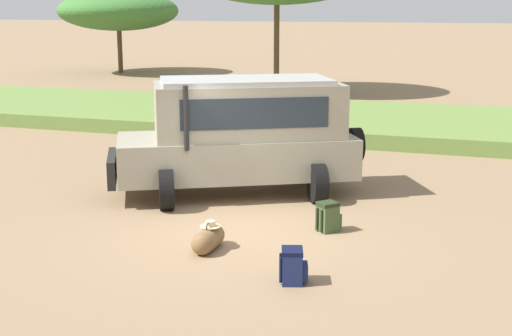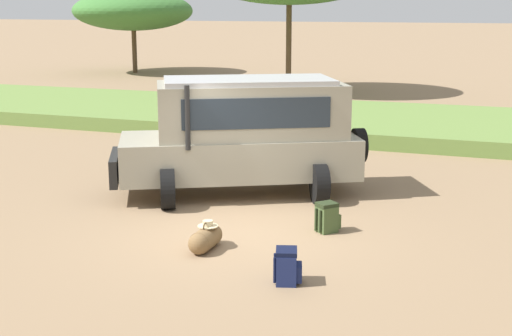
# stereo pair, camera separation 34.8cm
# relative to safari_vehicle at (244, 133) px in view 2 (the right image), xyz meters

# --- Properties ---
(ground_plane) EXTENTS (320.00, 320.00, 0.00)m
(ground_plane) POSITION_rel_safari_vehicle_xyz_m (0.84, -2.47, -1.29)
(ground_plane) COLOR #8C7051
(grass_bank) EXTENTS (120.00, 7.00, 0.44)m
(grass_bank) POSITION_rel_safari_vehicle_xyz_m (0.84, 8.96, -1.07)
(grass_bank) COLOR olive
(grass_bank) RESTS_ON ground_plane
(safari_vehicle) EXTENTS (5.33, 3.99, 2.44)m
(safari_vehicle) POSITION_rel_safari_vehicle_xyz_m (0.00, 0.00, 0.00)
(safari_vehicle) COLOR gray
(safari_vehicle) RESTS_ON ground_plane
(backpack_beside_front_wheel) EXTENTS (0.46, 0.45, 0.51)m
(backpack_beside_front_wheel) POSITION_rel_safari_vehicle_xyz_m (2.39, -4.47, -1.05)
(backpack_beside_front_wheel) COLOR navy
(backpack_beside_front_wheel) RESTS_ON ground_plane
(backpack_cluster_center) EXTENTS (0.46, 0.47, 0.53)m
(backpack_cluster_center) POSITION_rel_safari_vehicle_xyz_m (2.32, -1.96, -1.03)
(backpack_cluster_center) COLOR #42562D
(backpack_cluster_center) RESTS_ON ground_plane
(duffel_bag_low_black_case) EXTENTS (0.36, 0.87, 0.46)m
(duffel_bag_low_black_case) POSITION_rel_safari_vehicle_xyz_m (0.70, -3.56, -1.11)
(duffel_bag_low_black_case) COLOR brown
(duffel_bag_low_black_case) RESTS_ON ground_plane
(acacia_tree_far_left) EXTENTS (6.95, 6.97, 4.73)m
(acacia_tree_far_left) POSITION_rel_safari_vehicle_xyz_m (-16.11, 23.69, 2.30)
(acacia_tree_far_left) COLOR brown
(acacia_tree_far_left) RESTS_ON ground_plane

